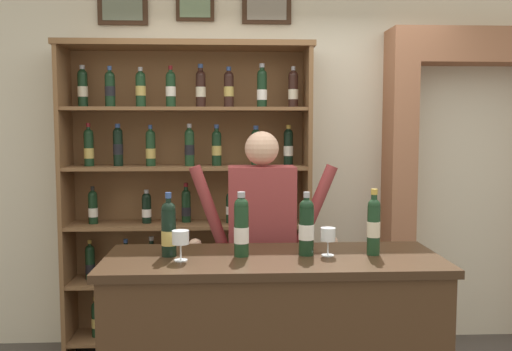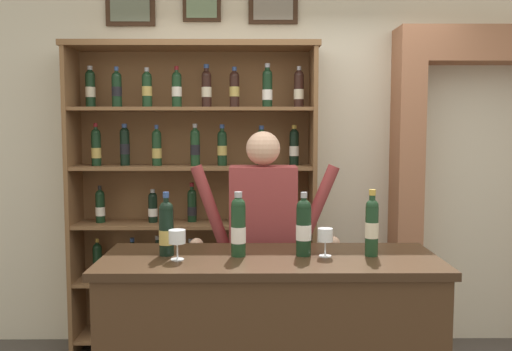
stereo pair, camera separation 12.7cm
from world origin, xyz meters
name	(u,v)px [view 1 (the left image)]	position (x,y,z in m)	size (l,w,h in m)	color
back_wall	(272,143)	(0.00, 1.61, 1.53)	(12.00, 0.19, 3.06)	beige
wine_shelf	(188,189)	(-0.64, 1.36, 1.21)	(1.80, 0.37, 2.25)	brown
archway_doorway	(477,171)	(1.57, 1.48, 1.32)	(1.47, 0.45, 2.37)	#9E6647
shopkeeper	(262,238)	(-0.14, 0.55, 1.01)	(0.89, 0.22, 1.64)	#2D3347
tasting_bottle_bianco	(169,228)	(-0.63, 0.03, 1.17)	(0.07, 0.07, 0.32)	black
tasting_bottle_brunello	(241,226)	(-0.28, 0.01, 1.18)	(0.07, 0.07, 0.32)	#19381E
tasting_bottle_rosso	(306,226)	(0.05, 0.02, 1.17)	(0.08, 0.08, 0.32)	black
tasting_bottle_grappa	(374,224)	(0.38, 0.01, 1.18)	(0.07, 0.07, 0.33)	#19381E
wine_glass_left	(328,236)	(0.15, 0.00, 1.13)	(0.07, 0.07, 0.14)	silver
wine_glass_right	(181,239)	(-0.57, -0.07, 1.13)	(0.08, 0.08, 0.15)	silver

